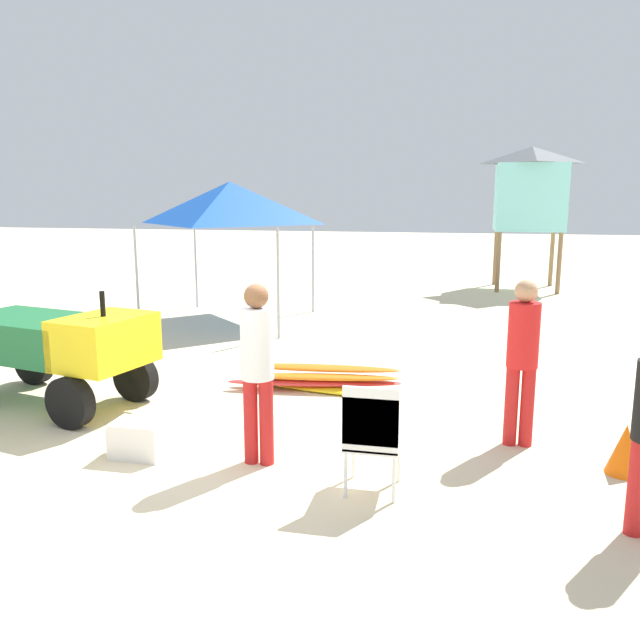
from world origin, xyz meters
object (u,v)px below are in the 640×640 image
at_px(utility_cart, 56,344).
at_px(lifeguard_tower, 530,188).
at_px(cooler_box, 139,439).
at_px(surfboard_pile, 318,379).
at_px(lifeguard_near_right, 523,351).
at_px(popup_canopy, 230,203).
at_px(stacked_plastic_chairs, 372,430).
at_px(traffic_cone_near, 625,449).
at_px(lifeguard_near_center, 257,361).

height_order(utility_cart, lifeguard_tower, lifeguard_tower).
bearing_deg(cooler_box, lifeguard_tower, 69.71).
bearing_deg(lifeguard_tower, surfboard_pile, -108.68).
height_order(lifeguard_near_right, popup_canopy, popup_canopy).
bearing_deg(stacked_plastic_chairs, cooler_box, 171.92).
bearing_deg(traffic_cone_near, utility_cart, 174.10).
relative_size(lifeguard_near_right, lifeguard_tower, 0.45).
bearing_deg(popup_canopy, traffic_cone_near, -45.53).
distance_m(lifeguard_near_center, cooler_box, 1.51).
distance_m(lifeguard_near_center, lifeguard_tower, 13.63).
distance_m(utility_cart, lifeguard_near_right, 5.54).
xyz_separation_m(utility_cart, lifeguard_near_center, (3.01, -1.18, 0.25)).
relative_size(lifeguard_near_center, cooler_box, 3.40).
height_order(lifeguard_near_center, lifeguard_near_right, lifeguard_near_center).
relative_size(lifeguard_near_right, traffic_cone_near, 3.61).
distance_m(lifeguard_near_right, popup_canopy, 7.99).
distance_m(lifeguard_tower, cooler_box, 14.23).
bearing_deg(cooler_box, stacked_plastic_chairs, -8.08).
xyz_separation_m(traffic_cone_near, cooler_box, (-4.70, -0.60, -0.06)).
distance_m(stacked_plastic_chairs, surfboard_pile, 3.15).
bearing_deg(lifeguard_near_right, popup_canopy, 132.33).
bearing_deg(surfboard_pile, utility_cart, -157.02).
height_order(lifeguard_near_right, traffic_cone_near, lifeguard_near_right).
xyz_separation_m(utility_cart, lifeguard_tower, (6.62, 11.85, 1.98)).
bearing_deg(lifeguard_near_right, utility_cart, 178.57).
relative_size(surfboard_pile, lifeguard_tower, 0.61).
xyz_separation_m(surfboard_pile, cooler_box, (-1.28, -2.57, 0.02)).
distance_m(surfboard_pile, lifeguard_near_right, 2.99).
distance_m(surfboard_pile, lifeguard_near_center, 2.63).
distance_m(stacked_plastic_chairs, traffic_cone_near, 2.50).
xyz_separation_m(stacked_plastic_chairs, surfboard_pile, (-1.13, 2.91, -0.45)).
xyz_separation_m(lifeguard_tower, traffic_cone_near, (-0.16, -12.52, -2.53)).
distance_m(utility_cart, popup_canopy, 5.92).
distance_m(utility_cart, stacked_plastic_chairs, 4.49).
distance_m(lifeguard_near_right, cooler_box, 4.02).
bearing_deg(popup_canopy, surfboard_pile, -57.28).
bearing_deg(stacked_plastic_chairs, popup_canopy, 118.41).
distance_m(utility_cart, surfboard_pile, 3.38).
distance_m(stacked_plastic_chairs, cooler_box, 2.47).
bearing_deg(cooler_box, popup_canopy, 102.43).
relative_size(stacked_plastic_chairs, cooler_box, 1.94).
bearing_deg(lifeguard_tower, traffic_cone_near, -90.71).
relative_size(utility_cart, lifeguard_near_right, 1.56).
bearing_deg(lifeguard_tower, cooler_box, -110.29).
distance_m(traffic_cone_near, cooler_box, 4.74).
xyz_separation_m(lifeguard_near_center, popup_canopy, (-2.77, 6.86, 1.41)).
xyz_separation_m(stacked_plastic_chairs, traffic_cone_near, (2.28, 0.95, -0.36)).
bearing_deg(surfboard_pile, lifeguard_tower, 71.32).
bearing_deg(utility_cart, lifeguard_near_right, -1.43).
height_order(utility_cart, cooler_box, utility_cart).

